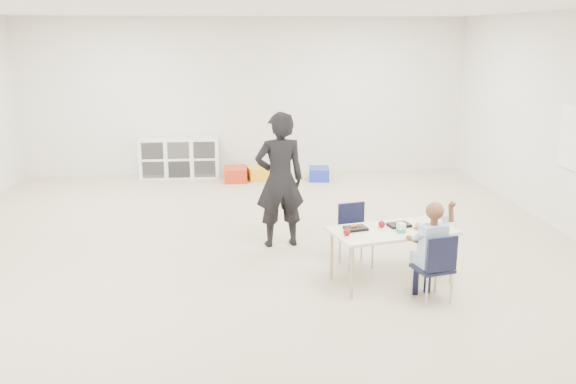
{
  "coord_description": "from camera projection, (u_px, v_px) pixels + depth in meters",
  "views": [
    {
      "loc": [
        -0.26,
        -6.55,
        2.51
      ],
      "look_at": [
        0.33,
        -0.22,
        0.85
      ],
      "focal_mm": 38.0,
      "sensor_mm": 36.0,
      "label": 1
    }
  ],
  "objects": [
    {
      "name": "room",
      "position": [
        256.0,
        139.0,
        6.61
      ],
      "size": [
        9.0,
        9.02,
        2.8
      ],
      "color": "beige",
      "rests_on": "ground"
    },
    {
      "name": "table",
      "position": [
        391.0,
        255.0,
        6.28
      ],
      "size": [
        1.37,
        0.91,
        0.57
      ],
      "rotation": [
        0.0,
        0.0,
        0.24
      ],
      "color": "beige",
      "rests_on": "ground"
    },
    {
      "name": "chair_near",
      "position": [
        432.0,
        267.0,
        5.83
      ],
      "size": [
        0.4,
        0.38,
        0.69
      ],
      "primitive_type": null,
      "rotation": [
        0.0,
        0.0,
        0.24
      ],
      "color": "black",
      "rests_on": "ground"
    },
    {
      "name": "chair_far",
      "position": [
        356.0,
        236.0,
        6.71
      ],
      "size": [
        0.4,
        0.38,
        0.69
      ],
      "primitive_type": null,
      "rotation": [
        0.0,
        0.0,
        0.24
      ],
      "color": "black",
      "rests_on": "ground"
    },
    {
      "name": "child",
      "position": [
        434.0,
        247.0,
        5.78
      ],
      "size": [
        0.56,
        0.56,
        1.09
      ],
      "primitive_type": null,
      "rotation": [
        0.0,
        0.0,
        0.24
      ],
      "color": "#A3C0DD",
      "rests_on": "chair_near"
    },
    {
      "name": "lunch_tray_near",
      "position": [
        399.0,
        225.0,
        6.3
      ],
      "size": [
        0.25,
        0.21,
        0.03
      ],
      "primitive_type": "cube",
      "rotation": [
        0.0,
        0.0,
        0.24
      ],
      "color": "black",
      "rests_on": "table"
    },
    {
      "name": "lunch_tray_far",
      "position": [
        356.0,
        228.0,
        6.19
      ],
      "size": [
        0.25,
        0.21,
        0.03
      ],
      "primitive_type": "cube",
      "rotation": [
        0.0,
        0.0,
        0.24
      ],
      "color": "black",
      "rests_on": "table"
    },
    {
      "name": "milk_carton",
      "position": [
        401.0,
        228.0,
        6.08
      ],
      "size": [
        0.08,
        0.08,
        0.1
      ],
      "primitive_type": "cube",
      "rotation": [
        0.0,
        0.0,
        0.24
      ],
      "color": "white",
      "rests_on": "table"
    },
    {
      "name": "bread_roll",
      "position": [
        419.0,
        226.0,
        6.22
      ],
      "size": [
        0.09,
        0.09,
        0.07
      ],
      "primitive_type": "ellipsoid",
      "color": "tan",
      "rests_on": "table"
    },
    {
      "name": "apple_near",
      "position": [
        382.0,
        224.0,
        6.26
      ],
      "size": [
        0.07,
        0.07,
        0.07
      ],
      "primitive_type": "sphere",
      "color": "maroon",
      "rests_on": "table"
    },
    {
      "name": "apple_far",
      "position": [
        347.0,
        232.0,
        6.01
      ],
      "size": [
        0.07,
        0.07,
        0.07
      ],
      "primitive_type": "sphere",
      "color": "maroon",
      "rests_on": "table"
    },
    {
      "name": "cubby_shelf",
      "position": [
        180.0,
        158.0,
        10.89
      ],
      "size": [
        1.4,
        0.4,
        0.7
      ],
      "primitive_type": "cube",
      "color": "white",
      "rests_on": "ground"
    },
    {
      "name": "rules_poster",
      "position": [
        573.0,
        138.0,
        7.59
      ],
      "size": [
        0.02,
        0.6,
        0.8
      ],
      "primitive_type": "cube",
      "color": "white",
      "rests_on": "room"
    },
    {
      "name": "adult",
      "position": [
        280.0,
        180.0,
        7.26
      ],
      "size": [
        0.64,
        0.47,
        1.63
      ],
      "primitive_type": "imported",
      "rotation": [
        0.0,
        0.0,
        3.28
      ],
      "color": "black",
      "rests_on": "ground"
    },
    {
      "name": "bin_red",
      "position": [
        235.0,
        174.0,
        10.65
      ],
      "size": [
        0.4,
        0.5,
        0.24
      ],
      "primitive_type": "cube",
      "rotation": [
        0.0,
        0.0,
        0.02
      ],
      "color": "red",
      "rests_on": "ground"
    },
    {
      "name": "bin_yellow",
      "position": [
        258.0,
        173.0,
        10.79
      ],
      "size": [
        0.43,
        0.51,
        0.22
      ],
      "primitive_type": "cube",
      "rotation": [
        0.0,
        0.0,
        0.18
      ],
      "color": "gold",
      "rests_on": "ground"
    },
    {
      "name": "bin_blue",
      "position": [
        319.0,
        174.0,
        10.74
      ],
      "size": [
        0.39,
        0.48,
        0.22
      ],
      "primitive_type": "cube",
      "rotation": [
        0.0,
        0.0,
        -0.12
      ],
      "color": "#172EAC",
      "rests_on": "ground"
    }
  ]
}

